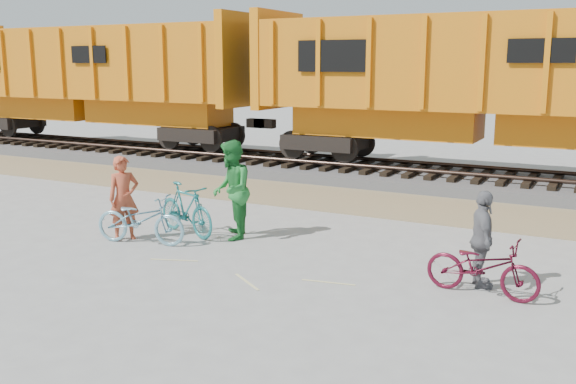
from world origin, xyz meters
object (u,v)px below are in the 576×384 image
hopper_car_center (492,82)px  bicycle_blue (141,219)px  hopper_car_left (93,77)px  person_woman (482,239)px  person_solo (124,198)px  bicycle_maroon (482,267)px  bicycle_teal (186,209)px  person_man (231,190)px

hopper_car_center → bicycle_blue: size_ratio=7.41×
hopper_car_left → hopper_car_center: (15.00, 0.00, 0.00)m
bicycle_blue → person_woman: 6.53m
bicycle_blue → person_solo: bearing=66.8°
bicycle_maroon → person_woman: 0.53m
hopper_car_center → bicycle_teal: (-4.56, -8.23, -2.46)m
bicycle_blue → bicycle_teal: size_ratio=1.04×
bicycle_teal → person_solo: (-0.89, -0.88, 0.31)m
hopper_car_left → bicycle_maroon: 19.11m
bicycle_blue → person_woman: person_woman is taller
bicycle_blue → bicycle_maroon: bearing=-100.4°
bicycle_teal → person_man: size_ratio=0.90×
bicycle_maroon → person_woman: (-0.10, 0.40, 0.33)m
hopper_car_left → person_woman: hopper_car_left is taller
hopper_car_center → person_man: 9.00m
hopper_car_center → bicycle_teal: hopper_car_center is taller
hopper_car_left → hopper_car_center: size_ratio=1.00×
hopper_car_center → person_woman: size_ratio=8.89×
bicycle_teal → person_solo: 1.29m
hopper_car_left → person_man: size_ratio=6.92×
bicycle_blue → hopper_car_left: bearing=35.6°
bicycle_maroon → person_solo: size_ratio=1.02×
bicycle_blue → bicycle_maroon: bicycle_blue is taller
person_man → person_woman: 5.15m
hopper_car_left → person_woman: size_ratio=8.89×
bicycle_blue → person_woman: size_ratio=1.20×
hopper_car_center → bicycle_blue: bearing=-118.2°
hopper_car_left → bicycle_blue: size_ratio=7.41×
bicycle_maroon → person_man: (-5.21, 1.00, 0.55)m
person_man → hopper_car_center: bearing=126.7°
bicycle_maroon → person_woman: size_ratio=1.11×
bicycle_maroon → person_man: 5.33m
bicycle_blue → person_solo: (-0.50, 0.10, 0.36)m
hopper_car_left → person_woman: (16.55, -8.63, -2.22)m
person_man → bicycle_blue: bearing=-79.0°
bicycle_blue → person_man: 1.89m
hopper_car_left → bicycle_blue: (10.06, -9.20, -2.51)m
hopper_car_left → bicycle_maroon: bearing=-28.5°
hopper_car_center → bicycle_teal: 9.72m
hopper_car_left → person_man: hopper_car_left is taller
hopper_car_center → person_solo: (-5.44, -9.10, -2.15)m
bicycle_blue → bicycle_teal: (0.39, 0.98, 0.05)m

